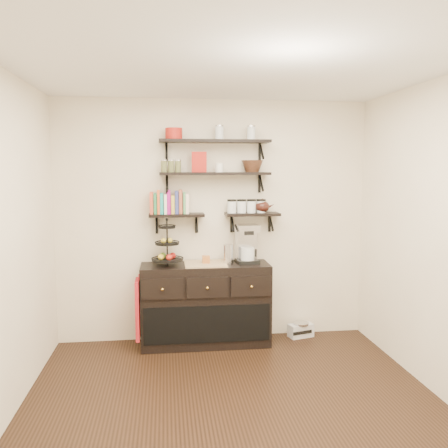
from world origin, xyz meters
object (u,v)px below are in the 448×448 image
(sideboard, at_px, (205,304))
(fruit_stand, at_px, (168,250))
(coffee_maker, at_px, (247,245))
(radio, at_px, (301,330))

(sideboard, height_order, fruit_stand, fruit_stand)
(fruit_stand, height_order, coffee_maker, fruit_stand)
(coffee_maker, bearing_deg, radio, -1.42)
(sideboard, distance_m, fruit_stand, 0.74)
(fruit_stand, relative_size, coffee_maker, 1.14)
(fruit_stand, relative_size, radio, 1.59)
(fruit_stand, bearing_deg, sideboard, -0.49)
(fruit_stand, height_order, radio, fruit_stand)
(sideboard, relative_size, fruit_stand, 2.85)
(coffee_maker, bearing_deg, sideboard, 176.79)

